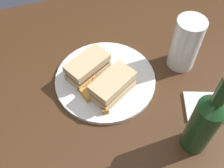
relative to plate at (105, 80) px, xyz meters
The scene contains 13 objects.
dining_table 0.38m from the plate, 78.20° to the right, with size 1.01×0.98×0.74m, color #422816.
plate is the anchor object (origin of this frame).
sandwich_half_left 0.06m from the plate, 141.20° to the left, with size 0.14×0.11×0.06m.
sandwich_half_right 0.06m from the plate, 84.66° to the right, with size 0.14×0.12×0.06m.
potato_wedge_front 0.08m from the plate, 151.55° to the right, with size 0.05×0.02×0.02m, color gold.
potato_wedge_middle 0.09m from the plate, 110.04° to the right, with size 0.05×0.02×0.02m, color #AD702D.
potato_wedge_back 0.04m from the plate, 146.89° to the right, with size 0.04×0.02×0.02m, color #AD702D.
potato_wedge_left_edge 0.06m from the plate, 169.88° to the right, with size 0.05×0.02×0.02m, color #AD702D.
potato_wedge_right_edge 0.08m from the plate, 162.58° to the left, with size 0.05×0.02×0.02m, color #AD702D.
potato_wedge_stray 0.08m from the plate, 168.65° to the left, with size 0.05×0.02×0.02m, color #B77F33.
pint_glass 0.24m from the plate, ahead, with size 0.08×0.08×0.16m.
cider_bottle 0.30m from the plate, 59.34° to the right, with size 0.06×0.06×0.27m.
napkin 0.28m from the plate, 36.59° to the right, with size 0.11×0.09×0.01m, color white.
Camera 1 is at (-0.14, -0.36, 1.35)m, focal length 42.48 mm.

